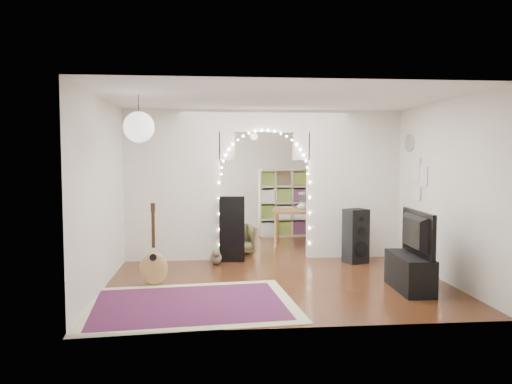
{
  "coord_description": "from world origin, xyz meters",
  "views": [
    {
      "loc": [
        -1.0,
        -9.01,
        1.88
      ],
      "look_at": [
        -0.12,
        0.3,
        1.2
      ],
      "focal_mm": 35.0,
      "sensor_mm": 36.0,
      "label": 1
    }
  ],
  "objects": [
    {
      "name": "tabby_cat",
      "position": [
        -0.89,
        -0.48,
        0.13
      ],
      "size": [
        0.21,
        0.47,
        0.31
      ],
      "rotation": [
        0.0,
        0.0,
        0.03
      ],
      "color": "brown",
      "rests_on": "floor"
    },
    {
      "name": "wall_front",
      "position": [
        0.0,
        -3.75,
        1.35
      ],
      "size": [
        5.0,
        0.02,
        2.7
      ],
      "primitive_type": "cube",
      "color": "silver",
      "rests_on": "floor"
    },
    {
      "name": "guitar_case",
      "position": [
        -0.6,
        -0.25,
        0.58
      ],
      "size": [
        0.46,
        0.19,
        1.16
      ],
      "primitive_type": "cube",
      "rotation": [
        0.0,
        0.0,
        -0.11
      ],
      "color": "black",
      "rests_on": "floor"
    },
    {
      "name": "acoustic_guitar",
      "position": [
        -1.8,
        -1.8,
        0.44
      ],
      "size": [
        0.41,
        0.16,
        1.02
      ],
      "rotation": [
        0.0,
        0.0,
        -0.03
      ],
      "color": "tan",
      "rests_on": "floor"
    },
    {
      "name": "tv",
      "position": [
        1.78,
        -2.38,
        0.81
      ],
      "size": [
        0.18,
        1.08,
        0.62
      ],
      "primitive_type": "imported",
      "rotation": [
        0.0,
        0.0,
        1.54
      ],
      "color": "black",
      "rests_on": "media_console"
    },
    {
      "name": "wall_clock",
      "position": [
        2.48,
        -0.6,
        2.1
      ],
      "size": [
        0.03,
        0.31,
        0.31
      ],
      "primitive_type": "cylinder",
      "rotation": [
        0.0,
        1.57,
        0.0
      ],
      "color": "white",
      "rests_on": "wall_right"
    },
    {
      "name": "fairy_lights",
      "position": [
        0.0,
        -0.13,
        1.55
      ],
      "size": [
        1.64,
        0.04,
        1.6
      ],
      "primitive_type": null,
      "color": "#FFEABF",
      "rests_on": "divider_wall"
    },
    {
      "name": "area_rug",
      "position": [
        -1.26,
        -2.79,
        0.01
      ],
      "size": [
        2.82,
        2.21,
        0.02
      ],
      "primitive_type": "cube",
      "rotation": [
        0.0,
        0.0,
        0.09
      ],
      "color": "maroon",
      "rests_on": "floor"
    },
    {
      "name": "bookcase",
      "position": [
        0.92,
        2.49,
        0.78
      ],
      "size": [
        1.57,
        0.59,
        1.57
      ],
      "primitive_type": "cube",
      "rotation": [
        0.0,
        0.0,
        0.14
      ],
      "color": "beige",
      "rests_on": "floor"
    },
    {
      "name": "divider_wall",
      "position": [
        0.0,
        0.0,
        1.42
      ],
      "size": [
        5.0,
        0.2,
        2.7
      ],
      "color": "silver",
      "rests_on": "floor"
    },
    {
      "name": "ceiling",
      "position": [
        0.0,
        0.0,
        2.7
      ],
      "size": [
        5.0,
        7.5,
        0.02
      ],
      "primitive_type": "cube",
      "color": "white",
      "rests_on": "wall_back"
    },
    {
      "name": "dining_chair_right",
      "position": [
        -0.65,
        2.03,
        0.28
      ],
      "size": [
        0.72,
        0.73,
        0.56
      ],
      "primitive_type": "imported",
      "rotation": [
        0.0,
        0.0,
        -0.21
      ],
      "color": "#484324",
      "rests_on": "floor"
    },
    {
      "name": "paper_lantern",
      "position": [
        -1.9,
        -2.4,
        2.25
      ],
      "size": [
        0.4,
        0.4,
        0.4
      ],
      "primitive_type": "sphere",
      "color": "white",
      "rests_on": "ceiling"
    },
    {
      "name": "ceiling_fan",
      "position": [
        0.0,
        2.0,
        2.4
      ],
      "size": [
        1.1,
        1.1,
        0.3
      ],
      "primitive_type": null,
      "color": "#AB8D39",
      "rests_on": "ceiling"
    },
    {
      "name": "wall_right",
      "position": [
        2.5,
        0.0,
        1.35
      ],
      "size": [
        0.02,
        7.5,
        2.7
      ],
      "primitive_type": "cube",
      "color": "silver",
      "rests_on": "floor"
    },
    {
      "name": "dining_table",
      "position": [
        0.91,
        1.16,
        0.68
      ],
      "size": [
        1.33,
        1.02,
        0.76
      ],
      "rotation": [
        0.0,
        0.0,
        -0.2
      ],
      "color": "brown",
      "rests_on": "floor"
    },
    {
      "name": "dining_chair_left",
      "position": [
        -0.48,
        0.4,
        0.28
      ],
      "size": [
        0.68,
        0.7,
        0.56
      ],
      "primitive_type": "imported",
      "rotation": [
        0.0,
        0.0,
        0.16
      ],
      "color": "#484324",
      "rests_on": "floor"
    },
    {
      "name": "floor_speaker",
      "position": [
        1.56,
        -0.56,
        0.47
      ],
      "size": [
        0.45,
        0.42,
        0.95
      ],
      "rotation": [
        0.0,
        0.0,
        0.34
      ],
      "color": "black",
      "rests_on": "floor"
    },
    {
      "name": "floor",
      "position": [
        0.0,
        0.0,
        0.0
      ],
      "size": [
        7.5,
        7.5,
        0.0
      ],
      "primitive_type": "plane",
      "color": "black",
      "rests_on": "ground"
    },
    {
      "name": "wall_left",
      "position": [
        -2.5,
        0.0,
        1.35
      ],
      "size": [
        0.02,
        7.5,
        2.7
      ],
      "primitive_type": "cube",
      "color": "silver",
      "rests_on": "floor"
    },
    {
      "name": "media_console",
      "position": [
        1.78,
        -2.38,
        0.25
      ],
      "size": [
        0.43,
        1.01,
        0.5
      ],
      "primitive_type": "cube",
      "rotation": [
        0.0,
        0.0,
        -0.03
      ],
      "color": "black",
      "rests_on": "floor"
    },
    {
      "name": "window",
      "position": [
        -2.47,
        1.8,
        1.5
      ],
      "size": [
        0.04,
        1.2,
        1.4
      ],
      "primitive_type": "cube",
      "color": "white",
      "rests_on": "wall_left"
    },
    {
      "name": "picture_frames",
      "position": [
        2.48,
        -1.0,
        1.5
      ],
      "size": [
        0.02,
        0.5,
        0.7
      ],
      "primitive_type": null,
      "color": "white",
      "rests_on": "wall_right"
    },
    {
      "name": "wall_back",
      "position": [
        0.0,
        3.75,
        1.35
      ],
      "size": [
        5.0,
        0.02,
        2.7
      ],
      "primitive_type": "cube",
      "color": "silver",
      "rests_on": "floor"
    },
    {
      "name": "flower_vase",
      "position": [
        0.91,
        1.16,
        0.85
      ],
      "size": [
        0.22,
        0.22,
        0.19
      ],
      "primitive_type": "imported",
      "rotation": [
        0.0,
        0.0,
        -0.2
      ],
      "color": "silver",
      "rests_on": "dining_table"
    }
  ]
}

